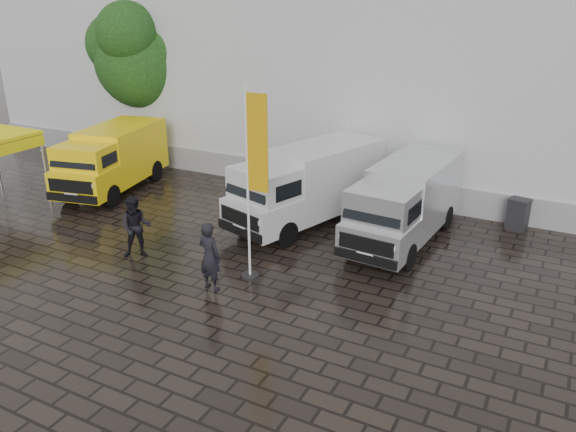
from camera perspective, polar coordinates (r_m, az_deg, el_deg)
name	(u,v)px	position (r m, az deg, el deg)	size (l,w,h in m)	color
ground	(253,283)	(15.65, -3.58, -6.82)	(120.00, 120.00, 0.00)	black
exhibition_hall	(466,28)	(28.27, 17.67, 17.69)	(44.00, 16.00, 12.00)	silver
hall_plinth	(407,193)	(21.52, 11.99, 2.28)	(44.00, 0.15, 1.00)	gray
van_yellow	(112,161)	(23.56, -17.43, 5.36)	(2.10, 5.45, 2.51)	yellow
van_white	(308,187)	(19.20, 2.01, 2.98)	(2.03, 6.08, 2.64)	silver
van_silver	(405,204)	(18.10, 11.81, 1.15)	(1.94, 5.81, 2.52)	silver
flagpole	(253,174)	(14.81, -3.54, 4.24)	(0.88, 0.50, 5.38)	black
tree	(141,56)	(27.62, -14.67, 15.47)	(4.19, 4.23, 7.52)	black
wheelie_bin	(518,214)	(20.49, 22.34, 0.21)	(0.64, 0.64, 1.07)	black
person_front	(210,256)	(15.06, -7.95, -4.06)	(0.70, 0.46, 1.93)	black
person_tent	(136,227)	(17.38, -15.18, -1.10)	(0.93, 0.72, 1.91)	black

